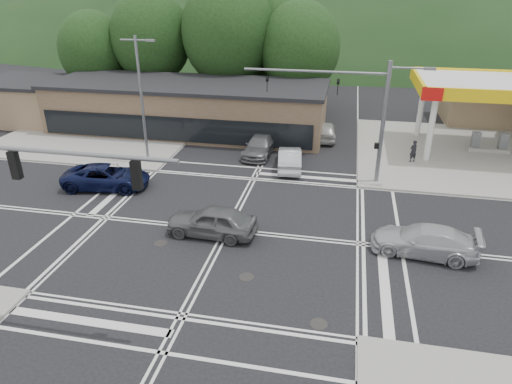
% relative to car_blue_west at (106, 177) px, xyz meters
% --- Properties ---
extents(ground, '(120.00, 120.00, 0.00)m').
position_rel_car_blue_west_xyz_m(ground, '(9.09, -3.89, -0.77)').
color(ground, black).
rests_on(ground, ground).
extents(sidewalk_ne, '(16.00, 16.00, 0.15)m').
position_rel_car_blue_west_xyz_m(sidewalk_ne, '(24.09, 11.11, -0.69)').
color(sidewalk_ne, gray).
rests_on(sidewalk_ne, ground).
extents(sidewalk_nw, '(16.00, 16.00, 0.15)m').
position_rel_car_blue_west_xyz_m(sidewalk_nw, '(-5.91, 11.11, -0.69)').
color(sidewalk_nw, gray).
rests_on(sidewalk_nw, ground).
extents(gas_station_canopy, '(12.32, 8.34, 5.75)m').
position_rel_car_blue_west_xyz_m(gas_station_canopy, '(26.08, 12.10, 4.27)').
color(gas_station_canopy, silver).
rests_on(gas_station_canopy, ground).
extents(convenience_store, '(10.00, 6.00, 3.80)m').
position_rel_car_blue_west_xyz_m(convenience_store, '(29.09, 21.11, 1.13)').
color(convenience_store, '#846B4F').
rests_on(convenience_store, ground).
extents(commercial_row, '(24.00, 8.00, 4.00)m').
position_rel_car_blue_west_xyz_m(commercial_row, '(1.09, 13.11, 1.23)').
color(commercial_row, brown).
rests_on(commercial_row, ground).
extents(commercial_nw, '(8.00, 7.00, 3.60)m').
position_rel_car_blue_west_xyz_m(commercial_nw, '(-14.91, 13.11, 1.03)').
color(commercial_nw, '#846B4F').
rests_on(commercial_nw, ground).
extents(hill_north, '(252.00, 126.00, 140.00)m').
position_rel_car_blue_west_xyz_m(hill_north, '(9.09, 86.11, -0.77)').
color(hill_north, '#1D3919').
rests_on(hill_north, ground).
extents(tree_n_a, '(8.00, 8.00, 11.75)m').
position_rel_car_blue_west_xyz_m(tree_n_a, '(-4.91, 20.11, 6.37)').
color(tree_n_a, '#382619').
rests_on(tree_n_a, ground).
extents(tree_n_b, '(9.00, 9.00, 12.98)m').
position_rel_car_blue_west_xyz_m(tree_n_b, '(3.09, 20.11, 7.02)').
color(tree_n_b, '#382619').
rests_on(tree_n_b, ground).
extents(tree_n_c, '(7.60, 7.60, 10.87)m').
position_rel_car_blue_west_xyz_m(tree_n_c, '(10.09, 20.11, 5.72)').
color(tree_n_c, '#382619').
rests_on(tree_n_c, ground).
extents(tree_n_d, '(6.80, 6.80, 9.76)m').
position_rel_car_blue_west_xyz_m(tree_n_d, '(-10.91, 19.11, 5.07)').
color(tree_n_d, '#382619').
rests_on(tree_n_d, ground).
extents(tree_n_e, '(8.40, 8.40, 11.98)m').
position_rel_car_blue_west_xyz_m(tree_n_e, '(7.09, 24.11, 6.37)').
color(tree_n_e, '#382619').
rests_on(tree_n_e, ground).
extents(streetlight_nw, '(2.50, 0.25, 9.00)m').
position_rel_car_blue_west_xyz_m(streetlight_nw, '(0.65, 5.11, 4.28)').
color(streetlight_nw, slate).
rests_on(streetlight_nw, ground).
extents(signal_mast_ne, '(11.65, 0.30, 8.00)m').
position_rel_car_blue_west_xyz_m(signal_mast_ne, '(16.04, 4.31, 4.30)').
color(signal_mast_ne, slate).
rests_on(signal_mast_ne, ground).
extents(car_blue_west, '(5.83, 3.29, 1.54)m').
position_rel_car_blue_west_xyz_m(car_blue_west, '(0.00, 0.00, 0.00)').
color(car_blue_west, black).
rests_on(car_blue_west, ground).
extents(car_grey_center, '(4.85, 2.11, 1.63)m').
position_rel_car_blue_west_xyz_m(car_grey_center, '(8.46, -4.50, 0.05)').
color(car_grey_center, '#55575A').
rests_on(car_grey_center, ground).
extents(car_silver_east, '(5.33, 2.67, 1.49)m').
position_rel_car_blue_west_xyz_m(car_silver_east, '(19.26, -4.19, -0.02)').
color(car_silver_east, '#ADAEB4').
rests_on(car_silver_east, ground).
extents(car_queue_a, '(2.19, 4.76, 1.51)m').
position_rel_car_blue_west_xyz_m(car_queue_a, '(11.24, 5.72, -0.01)').
color(car_queue_a, '#B6BABE').
rests_on(car_queue_a, ground).
extents(car_queue_b, '(2.09, 4.55, 1.51)m').
position_rel_car_blue_west_xyz_m(car_queue_b, '(13.30, 12.91, -0.01)').
color(car_queue_b, '#B2B3AF').
rests_on(car_queue_b, ground).
extents(car_northbound, '(2.22, 5.06, 1.45)m').
position_rel_car_blue_west_xyz_m(car_northbound, '(8.59, 8.10, -0.04)').
color(car_northbound, '#585A5C').
rests_on(car_northbound, ground).
extents(pedestrian, '(0.72, 0.64, 1.64)m').
position_rel_car_blue_west_xyz_m(pedestrian, '(20.01, 8.45, 0.20)').
color(pedestrian, black).
rests_on(pedestrian, sidewalk_ne).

